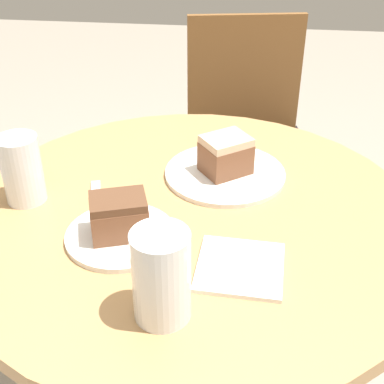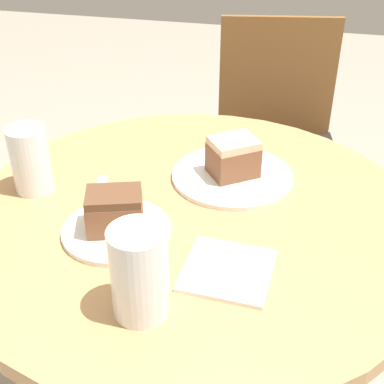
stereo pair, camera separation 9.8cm
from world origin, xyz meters
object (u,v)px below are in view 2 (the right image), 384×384
object	(u,v)px
chair	(276,153)
cake_slice_far	(233,157)
glass_lemonade	(140,277)
glass_water	(30,164)
plate_near	(117,230)
plate_far	(232,176)
cake_slice_near	(115,211)

from	to	relation	value
chair	cake_slice_far	world-z (taller)	chair
chair	glass_lemonade	size ratio (longest dim) A/B	6.16
glass_water	chair	bearing A→B (deg)	62.08
cake_slice_far	plate_near	bearing A→B (deg)	-125.61
chair	glass_water	size ratio (longest dim) A/B	6.67
plate_near	chair	bearing A→B (deg)	76.61
glass_lemonade	glass_water	distance (m)	0.41
cake_slice_far	glass_water	bearing A→B (deg)	-160.01
chair	plate_far	distance (m)	0.71
cake_slice_near	cake_slice_far	size ratio (longest dim) A/B	0.96
cake_slice_near	glass_lemonade	xyz separation A→B (m)	(0.10, -0.17, 0.02)
cake_slice_near	glass_lemonade	distance (m)	0.20
cake_slice_near	glass_lemonade	bearing A→B (deg)	-59.08
plate_far	glass_water	size ratio (longest dim) A/B	1.87
chair	cake_slice_far	bearing A→B (deg)	-104.03
chair	glass_lemonade	bearing A→B (deg)	-106.03
cake_slice_near	glass_lemonade	world-z (taller)	glass_lemonade
plate_far	plate_near	bearing A→B (deg)	-125.61
plate_far	glass_water	distance (m)	0.40
cake_slice_near	glass_water	xyz separation A→B (m)	(-0.21, 0.10, 0.01)
chair	plate_near	distance (m)	0.95
plate_near	cake_slice_far	bearing A→B (deg)	54.39
plate_near	glass_water	bearing A→B (deg)	155.10
cake_slice_near	cake_slice_far	bearing A→B (deg)	54.39
plate_near	cake_slice_far	xyz separation A→B (m)	(0.17, 0.23, 0.04)
chair	plate_near	xyz separation A→B (m)	(-0.21, -0.89, 0.29)
glass_lemonade	cake_slice_near	bearing A→B (deg)	120.92
chair	cake_slice_near	distance (m)	0.97
plate_near	glass_lemonade	xyz separation A→B (m)	(0.10, -0.17, 0.06)
cake_slice_near	cake_slice_far	xyz separation A→B (m)	(0.17, 0.23, 0.00)
chair	cake_slice_near	size ratio (longest dim) A/B	7.83
chair	cake_slice_near	world-z (taller)	chair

